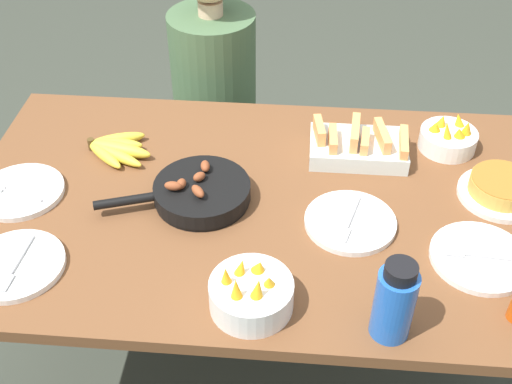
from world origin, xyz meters
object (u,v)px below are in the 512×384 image
at_px(empty_plate_far_left, 21,192).
at_px(person_figure, 216,121).
at_px(frittata_plate_center, 501,189).
at_px(empty_plate_mid_edge, 480,258).
at_px(fruit_bowl_citrus, 251,294).
at_px(fruit_bowl_mango, 448,138).
at_px(water_bottle, 394,302).
at_px(skillet, 200,192).
at_px(empty_plate_far_right, 350,222).
at_px(empty_plate_near_front, 16,265).
at_px(banana_bunch, 115,148).
at_px(melon_tray, 358,146).

relative_size(empty_plate_far_left, person_figure, 0.20).
xyz_separation_m(frittata_plate_center, empty_plate_mid_edge, (-0.09, -0.24, -0.02)).
relative_size(frittata_plate_center, fruit_bowl_citrus, 1.19).
height_order(fruit_bowl_mango, water_bottle, water_bottle).
distance_m(fruit_bowl_citrus, water_bottle, 0.31).
height_order(skillet, water_bottle, water_bottle).
distance_m(frittata_plate_center, empty_plate_far_right, 0.42).
xyz_separation_m(empty_plate_near_front, empty_plate_far_right, (0.79, 0.22, -0.00)).
xyz_separation_m(frittata_plate_center, fruit_bowl_mango, (-0.11, 0.21, 0.01)).
bearing_deg(skillet, empty_plate_far_left, -16.63).
relative_size(banana_bunch, skillet, 0.52).
xyz_separation_m(skillet, fruit_bowl_citrus, (0.17, -0.34, 0.01)).
xyz_separation_m(empty_plate_mid_edge, water_bottle, (-0.23, -0.23, 0.09)).
relative_size(empty_plate_near_front, empty_plate_far_left, 1.01).
bearing_deg(melon_tray, empty_plate_far_left, -164.71).
xyz_separation_m(melon_tray, person_figure, (-0.49, 0.52, -0.29)).
bearing_deg(empty_plate_near_front, water_bottle, -7.29).
height_order(frittata_plate_center, empty_plate_far_right, frittata_plate_center).
relative_size(melon_tray, fruit_bowl_mango, 1.68).
bearing_deg(melon_tray, empty_plate_far_right, -95.49).
height_order(skillet, empty_plate_far_left, skillet).
distance_m(empty_plate_far_right, empty_plate_mid_edge, 0.32).
xyz_separation_m(empty_plate_far_left, empty_plate_far_right, (0.88, -0.05, -0.00)).
height_order(melon_tray, empty_plate_mid_edge, melon_tray).
distance_m(skillet, frittata_plate_center, 0.80).
relative_size(empty_plate_near_front, fruit_bowl_mango, 1.41).
relative_size(empty_plate_far_right, fruit_bowl_citrus, 1.25).
distance_m(melon_tray, fruit_bowl_mango, 0.27).
bearing_deg(fruit_bowl_citrus, empty_plate_mid_edge, 19.20).
relative_size(empty_plate_mid_edge, fruit_bowl_mango, 1.45).
distance_m(melon_tray, skillet, 0.48).
bearing_deg(person_figure, fruit_bowl_citrus, -77.93).
xyz_separation_m(empty_plate_far_right, fruit_bowl_mango, (0.29, 0.35, 0.03)).
height_order(empty_plate_near_front, empty_plate_far_right, same).
bearing_deg(person_figure, melon_tray, -46.84).
height_order(banana_bunch, frittata_plate_center, frittata_plate_center).
distance_m(melon_tray, empty_plate_far_left, 0.94).
xyz_separation_m(empty_plate_mid_edge, person_figure, (-0.77, 0.91, -0.27)).
bearing_deg(empty_plate_mid_edge, person_figure, 129.99).
bearing_deg(banana_bunch, empty_plate_mid_edge, -19.46).
height_order(empty_plate_mid_edge, water_bottle, water_bottle).
relative_size(banana_bunch, fruit_bowl_mango, 1.25).
height_order(banana_bunch, skillet, skillet).
xyz_separation_m(empty_plate_far_left, fruit_bowl_citrus, (0.65, -0.33, 0.03)).
xyz_separation_m(empty_plate_near_front, empty_plate_mid_edge, (1.09, 0.12, -0.00)).
height_order(skillet, empty_plate_far_right, skillet).
height_order(banana_bunch, water_bottle, water_bottle).
bearing_deg(empty_plate_mid_edge, frittata_plate_center, 68.55).
bearing_deg(skillet, fruit_bowl_mango, -175.23).
relative_size(banana_bunch, empty_plate_far_left, 0.89).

